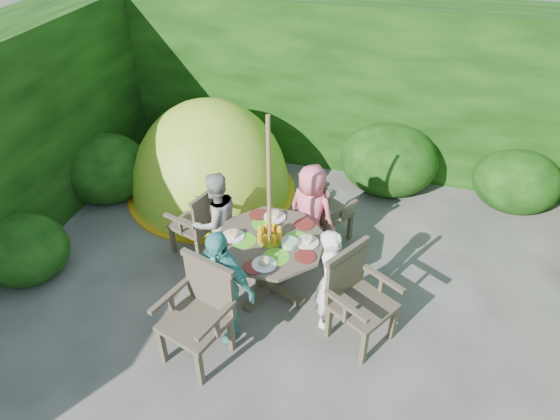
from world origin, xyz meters
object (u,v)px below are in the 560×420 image
(parasol_pole, at_px, (269,212))
(child_left, at_px, (216,221))
(garden_chair_front, at_px, (200,311))
(child_front, at_px, (220,286))
(dome_tent, at_px, (212,192))
(patio_table, at_px, (270,248))
(child_back, at_px, (311,212))
(garden_chair_right, at_px, (357,296))
(garden_chair_left, at_px, (200,220))
(child_right, at_px, (332,280))
(garden_chair_back, at_px, (323,209))

(parasol_pole, bearing_deg, child_left, 158.85)
(garden_chair_front, bearing_deg, child_front, 84.80)
(parasol_pole, relative_size, dome_tent, 0.78)
(patio_table, relative_size, garden_chair_front, 1.57)
(child_back, bearing_deg, garden_chair_right, 142.32)
(garden_chair_left, relative_size, child_back, 0.72)
(patio_table, distance_m, dome_tent, 2.29)
(child_front, bearing_deg, parasol_pole, 81.40)
(child_left, relative_size, dome_tent, 0.44)
(child_front, bearing_deg, garden_chair_left, 135.18)
(garden_chair_right, bearing_deg, garden_chair_front, 145.43)
(parasol_pole, relative_size, child_left, 1.76)
(garden_chair_left, distance_m, child_back, 1.36)
(parasol_pole, xyz_separation_m, child_front, (-0.29, -0.75, -0.43))
(child_right, xyz_separation_m, child_back, (-0.46, 1.03, 0.03))
(garden_chair_front, bearing_deg, garden_chair_left, 131.05)
(patio_table, height_order, child_right, child_right)
(child_right, relative_size, dome_tent, 0.43)
(garden_chair_right, bearing_deg, child_right, 103.41)
(garden_chair_left, height_order, garden_chair_front, garden_chair_front)
(garden_chair_left, distance_m, dome_tent, 1.43)
(child_right, xyz_separation_m, dome_tent, (-2.17, 1.97, -0.60))
(garden_chair_right, height_order, garden_chair_back, garden_chair_right)
(child_left, distance_m, child_front, 1.13)
(parasol_pole, bearing_deg, child_back, 68.85)
(patio_table, bearing_deg, child_left, 158.92)
(garden_chair_left, height_order, child_right, child_right)
(child_left, bearing_deg, garden_chair_back, 160.02)
(child_back, relative_size, child_front, 0.94)
(child_back, distance_m, dome_tent, 2.05)
(patio_table, xyz_separation_m, garden_chair_right, (1.02, -0.38, -0.08))
(garden_chair_left, height_order, child_front, child_front)
(child_front, xyz_separation_m, dome_tent, (-1.13, 2.43, -0.67))
(garden_chair_right, height_order, garden_chair_left, garden_chair_right)
(patio_table, xyz_separation_m, garden_chair_back, (0.37, 1.03, -0.12))
(garden_chair_left, relative_size, garden_chair_front, 0.88)
(child_left, height_order, child_front, child_front)
(garden_chair_back, relative_size, child_back, 0.74)
(child_right, bearing_deg, garden_chair_front, 135.65)
(garden_chair_right, xyz_separation_m, garden_chair_left, (-2.05, 0.78, -0.05))
(child_front, relative_size, dome_tent, 0.47)
(garden_chair_back, distance_m, dome_tent, 1.98)
(patio_table, relative_size, parasol_pole, 0.74)
(garden_chair_back, xyz_separation_m, child_left, (-1.12, -0.74, 0.13))
(parasol_pole, relative_size, garden_chair_left, 2.42)
(parasol_pole, xyz_separation_m, child_left, (-0.75, 0.29, -0.48))
(garden_chair_back, distance_m, child_left, 1.35)
(dome_tent, bearing_deg, child_right, -44.56)
(garden_chair_back, height_order, dome_tent, dome_tent)
(garden_chair_right, bearing_deg, child_left, 100.77)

